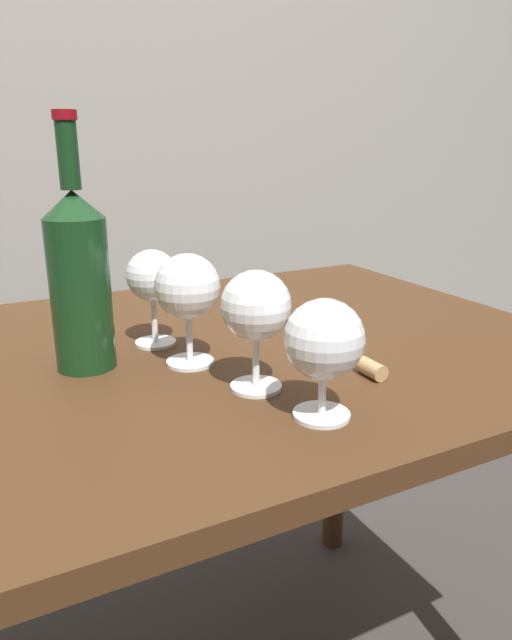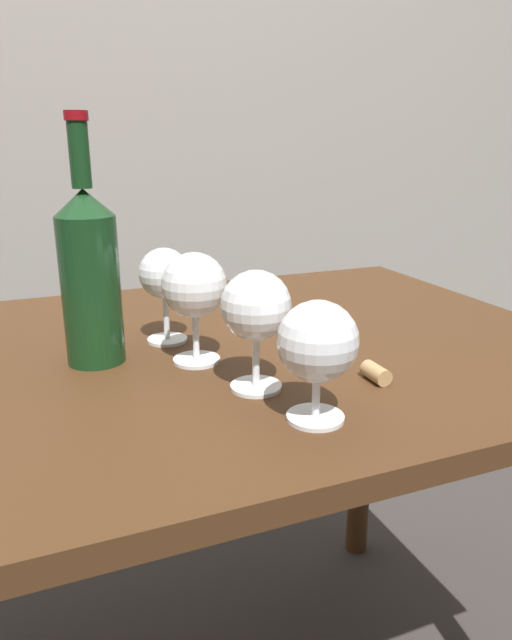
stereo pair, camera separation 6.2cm
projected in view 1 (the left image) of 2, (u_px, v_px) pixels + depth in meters
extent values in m
cube|color=gray|center=(55.00, 42.00, 1.49)|extent=(5.00, 0.08, 2.60)
cube|color=#472B16|center=(196.00, 358.00, 0.87)|extent=(1.14, 0.79, 0.03)
cylinder|color=#472B16|center=(337.00, 422.00, 1.49)|extent=(0.06, 0.06, 0.73)
cylinder|color=white|center=(321.00, 415.00, 0.65)|extent=(0.06, 0.06, 0.00)
cylinder|color=white|center=(322.00, 389.00, 0.64)|extent=(0.01, 0.01, 0.06)
sphere|color=white|center=(324.00, 339.00, 0.62)|extent=(0.09, 0.09, 0.09)
ellipsoid|color=#470A16|center=(324.00, 343.00, 0.62)|extent=(0.08, 0.08, 0.03)
cylinder|color=white|center=(256.00, 386.00, 0.72)|extent=(0.06, 0.06, 0.00)
cylinder|color=white|center=(256.00, 357.00, 0.71)|extent=(0.01, 0.01, 0.07)
sphere|color=white|center=(256.00, 305.00, 0.69)|extent=(0.09, 0.09, 0.09)
cylinder|color=white|center=(190.00, 362.00, 0.80)|extent=(0.07, 0.07, 0.00)
cylinder|color=white|center=(189.00, 334.00, 0.79)|extent=(0.01, 0.01, 0.08)
sphere|color=white|center=(187.00, 287.00, 0.77)|extent=(0.09, 0.09, 0.09)
ellipsoid|color=#EACC66|center=(187.00, 287.00, 0.77)|extent=(0.08, 0.08, 0.04)
cylinder|color=white|center=(156.00, 342.00, 0.88)|extent=(0.06, 0.06, 0.00)
cylinder|color=white|center=(154.00, 317.00, 0.87)|extent=(0.01, 0.01, 0.08)
sphere|color=white|center=(152.00, 275.00, 0.85)|extent=(0.08, 0.08, 0.08)
ellipsoid|color=maroon|center=(152.00, 275.00, 0.85)|extent=(0.07, 0.07, 0.04)
cylinder|color=#143819|center=(82.00, 296.00, 0.76)|extent=(0.08, 0.08, 0.20)
cone|color=#143819|center=(73.00, 204.00, 0.72)|extent=(0.08, 0.08, 0.03)
cylinder|color=#143819|center=(69.00, 155.00, 0.71)|extent=(0.03, 0.03, 0.08)
cylinder|color=maroon|center=(65.00, 115.00, 0.69)|extent=(0.03, 0.03, 0.01)
cylinder|color=tan|center=(372.00, 369.00, 0.75)|extent=(0.02, 0.04, 0.02)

